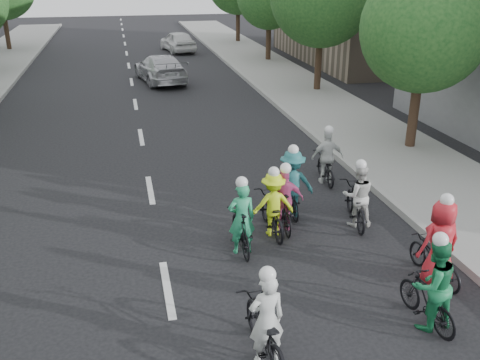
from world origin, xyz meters
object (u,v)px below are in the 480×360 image
object	(u,v)px
cyclist_7	(291,188)
cyclist_5	(241,225)
follow_car_lead	(160,68)
cyclist_0	(265,328)
cyclist_2	(272,209)
cyclist_4	(437,250)
cyclist_6	(356,201)
cyclist_3	(284,205)
follow_car_trail	(178,41)
cyclist_1	(431,290)
cyclist_8	(326,163)

from	to	relation	value
cyclist_7	cyclist_5	bearing A→B (deg)	43.86
cyclist_5	follow_car_lead	size ratio (longest dim) A/B	0.36
cyclist_0	cyclist_2	xyz separation A→B (m)	(1.27, 4.09, 0.04)
cyclist_4	cyclist_6	world-z (taller)	cyclist_4
cyclist_3	follow_car_trail	bearing A→B (deg)	-87.70
cyclist_5	follow_car_lead	xyz separation A→B (m)	(-0.20, 18.50, 0.10)
cyclist_6	follow_car_lead	bearing A→B (deg)	-68.30
cyclist_1	cyclist_6	size ratio (longest dim) A/B	0.95
cyclist_3	cyclist_0	bearing A→B (deg)	73.11
cyclist_1	cyclist_2	world-z (taller)	cyclist_1
cyclist_7	follow_car_lead	size ratio (longest dim) A/B	0.38
cyclist_8	cyclist_7	bearing A→B (deg)	54.06
cyclist_0	cyclist_4	world-z (taller)	cyclist_4
cyclist_4	cyclist_1	bearing A→B (deg)	49.35
cyclist_1	cyclist_3	bearing A→B (deg)	-78.63
cyclist_7	follow_car_lead	bearing A→B (deg)	-82.53
cyclist_7	cyclist_2	bearing A→B (deg)	49.99
cyclist_5	cyclist_6	xyz separation A→B (m)	(2.98, 0.68, -0.02)
cyclist_5	cyclist_7	bearing A→B (deg)	-137.84
cyclist_6	cyclist_8	distance (m)	2.69
cyclist_7	cyclist_8	bearing A→B (deg)	-129.62
cyclist_7	cyclist_6	bearing A→B (deg)	152.07
cyclist_8	cyclist_0	bearing A→B (deg)	66.94
cyclist_7	follow_car_lead	distance (m)	17.14
cyclist_1	cyclist_5	world-z (taller)	cyclist_1
cyclist_3	follow_car_trail	distance (m)	28.08
cyclist_4	follow_car_lead	bearing A→B (deg)	-84.95
cyclist_1	follow_car_lead	distance (m)	21.92
cyclist_4	follow_car_lead	xyz separation A→B (m)	(-3.67, 20.49, 0.05)
cyclist_8	cyclist_5	bearing A→B (deg)	51.04
cyclist_3	cyclist_6	world-z (taller)	cyclist_3
cyclist_0	cyclist_3	world-z (taller)	cyclist_0
cyclist_3	cyclist_4	bearing A→B (deg)	132.93
cyclist_3	cyclist_4	xyz separation A→B (m)	(2.27, -2.79, 0.05)
cyclist_4	cyclist_5	distance (m)	4.00
cyclist_2	follow_car_trail	distance (m)	28.24
cyclist_1	follow_car_lead	xyz separation A→B (m)	(-2.77, 21.74, 0.02)
cyclist_0	cyclist_3	xyz separation A→B (m)	(1.59, 4.24, 0.05)
cyclist_6	cyclist_7	size ratio (longest dim) A/B	1.03
cyclist_2	follow_car_lead	size ratio (longest dim) A/B	0.36
cyclist_3	follow_car_trail	xyz separation A→B (m)	(0.70, 28.07, 0.11)
cyclist_2	cyclist_8	xyz separation A→B (m)	(2.37, 2.70, -0.03)
cyclist_5	follow_car_trail	size ratio (longest dim) A/B	0.42
cyclist_2	cyclist_7	distance (m)	1.09
cyclist_4	cyclist_2	bearing A→B (deg)	-50.57
cyclist_8	follow_car_trail	bearing A→B (deg)	-81.84
cyclist_2	cyclist_3	bearing A→B (deg)	-154.62
cyclist_0	cyclist_5	world-z (taller)	cyclist_5
cyclist_5	cyclist_7	world-z (taller)	cyclist_7
cyclist_7	follow_car_trail	bearing A→B (deg)	-89.17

